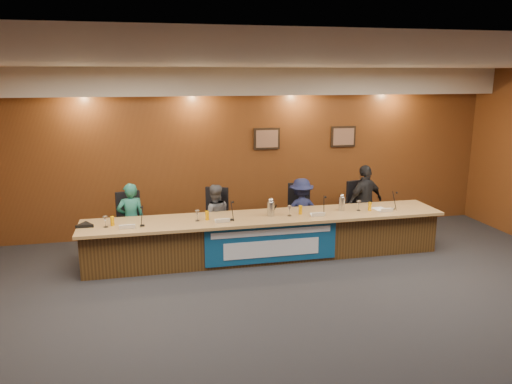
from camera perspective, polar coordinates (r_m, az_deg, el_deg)
floor at (r=6.59m, az=6.24°, el=-14.56°), size 10.00×10.00×0.00m
ceiling at (r=5.84m, az=7.04°, el=14.48°), size 10.00×8.00×0.04m
wall_back at (r=9.81m, az=-1.09°, el=4.62°), size 10.00×0.04×3.20m
soffit at (r=9.46m, az=-0.81°, el=12.52°), size 10.00×0.50×0.50m
dais_body at (r=8.58m, az=1.12°, el=-5.23°), size 6.00×0.80×0.70m
dais_top at (r=8.42m, az=1.21°, el=-2.91°), size 6.10×0.95×0.05m
banner at (r=8.19m, az=1.81°, el=-5.93°), size 2.20×0.02×0.65m
banner_text_upper at (r=8.11m, az=1.84°, el=-4.62°), size 2.00×0.01×0.10m
banner_text_lower at (r=8.20m, az=1.83°, el=-6.48°), size 1.60×0.01×0.28m
wall_photo_left at (r=9.83m, az=1.24°, el=6.11°), size 0.52×0.04×0.42m
wall_photo_right at (r=10.33m, az=9.94°, el=6.26°), size 0.52×0.04×0.42m
panelist_a at (r=8.83m, az=-14.08°, el=-3.10°), size 0.51×0.38×1.29m
panelist_b at (r=8.91m, az=-4.75°, el=-2.90°), size 0.59×0.47×1.19m
panelist_c at (r=9.26m, az=5.17°, el=-2.19°), size 0.80×0.47×1.23m
panelist_d at (r=9.68m, az=12.33°, el=-1.14°), size 0.91×0.62×1.43m
office_chair_a at (r=8.97m, az=-14.01°, el=-3.93°), size 0.58×0.58×0.08m
office_chair_b at (r=9.04m, az=-4.83°, el=-3.44°), size 0.64×0.64×0.08m
office_chair_c at (r=9.38m, az=4.97°, el=-2.82°), size 0.58×0.58×0.08m
office_chair_d at (r=9.83m, az=12.02°, el=-2.33°), size 0.58×0.58×0.08m
nameplate_a at (r=7.94m, az=-14.52°, el=-3.83°), size 0.24×0.08×0.10m
microphone_a at (r=8.05m, az=-12.86°, el=-3.74°), size 0.07×0.07×0.02m
juice_glass_a at (r=8.17m, az=-16.10°, el=-3.21°), size 0.06×0.06×0.15m
water_glass_a at (r=8.11m, az=-16.83°, el=-3.28°), size 0.08×0.08×0.18m
nameplate_b at (r=8.02m, az=-3.82°, el=-3.24°), size 0.24×0.08×0.10m
microphone_b at (r=8.17m, az=-2.77°, el=-3.17°), size 0.07×0.07×0.02m
juice_glass_b at (r=8.20m, az=-5.61°, el=-2.70°), size 0.06×0.06×0.15m
water_glass_b at (r=8.15m, az=-6.72°, el=-2.70°), size 0.08×0.08×0.18m
nameplate_c at (r=8.42m, az=7.14°, el=-2.52°), size 0.24×0.08×0.10m
microphone_c at (r=8.57m, az=7.64°, el=-2.50°), size 0.07×0.07×0.02m
juice_glass_c at (r=8.53m, az=5.11°, el=-2.05°), size 0.06×0.06×0.15m
water_glass_c at (r=8.41m, az=3.85°, el=-2.15°), size 0.08×0.08×0.18m
nameplate_d at (r=8.91m, az=14.74°, el=-1.97°), size 0.24×0.08×0.10m
microphone_d at (r=9.13m, az=15.36°, el=-1.88°), size 0.07×0.07×0.02m
juice_glass_d at (r=8.94m, az=12.88°, el=-1.63°), size 0.06×0.06×0.15m
water_glass_d at (r=8.90m, az=11.67°, el=-1.54°), size 0.08×0.08×0.18m
carafe_mid at (r=8.39m, az=1.70°, el=-1.94°), size 0.13×0.13×0.24m
carafe_right at (r=8.85m, az=9.78°, el=-1.34°), size 0.11×0.11×0.24m
speakerphone at (r=8.26m, az=-18.96°, el=-3.60°), size 0.32×0.32×0.05m
paper_stack at (r=9.09m, az=14.05°, el=-1.93°), size 0.26×0.33×0.01m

